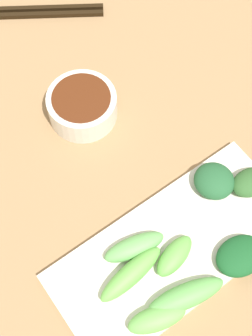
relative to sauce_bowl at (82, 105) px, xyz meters
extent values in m
cube|color=#98744D|center=(0.15, -0.03, -0.03)|extent=(2.10, 2.10, 0.02)
cylinder|color=silver|center=(0.00, 0.00, 0.00)|extent=(0.10, 0.10, 0.04)
cylinder|color=#522510|center=(0.00, 0.00, 0.00)|extent=(0.09, 0.09, 0.03)
cube|color=silver|center=(0.25, -0.02, -0.02)|extent=(0.15, 0.33, 0.01)
ellipsoid|color=#2F5C2A|center=(0.24, 0.12, 0.00)|extent=(0.05, 0.06, 0.03)
ellipsoid|color=#175023|center=(0.30, 0.04, 0.00)|extent=(0.06, 0.07, 0.02)
ellipsoid|color=#62AB48|center=(0.26, -0.03, 0.00)|extent=(0.04, 0.07, 0.02)
ellipsoid|color=#67AF4E|center=(0.30, -0.09, 0.00)|extent=(0.05, 0.08, 0.02)
ellipsoid|color=#66B84A|center=(0.24, -0.09, 0.00)|extent=(0.04, 0.10, 0.03)
ellipsoid|color=#63A856|center=(0.22, -0.06, 0.00)|extent=(0.05, 0.09, 0.02)
ellipsoid|color=#235830|center=(0.21, 0.08, 0.00)|extent=(0.06, 0.06, 0.03)
ellipsoid|color=#5EA64F|center=(0.30, -0.05, 0.00)|extent=(0.05, 0.10, 0.02)
cube|color=black|center=(-0.22, 0.05, -0.02)|extent=(0.13, 0.20, 0.01)
cube|color=black|center=(-0.21, 0.04, -0.02)|extent=(0.13, 0.20, 0.01)
camera|label=1|loc=(0.35, -0.18, 0.59)|focal=51.15mm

